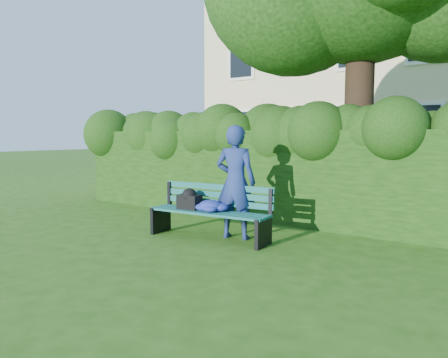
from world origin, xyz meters
The scene contains 5 objects.
ground centered at (0.00, 0.00, 0.00)m, with size 80.00×80.00×0.00m, color #285212.
apartment_building centered at (0.00, 13.99, 6.00)m, with size 16.00×8.08×12.00m.
hedge centered at (0.00, 2.20, 0.90)m, with size 10.00×1.00×1.80m.
park_bench centered at (0.03, 0.10, 0.50)m, with size 2.15×0.75×0.89m.
man_reading centered at (0.40, 0.38, 0.94)m, with size 0.69×0.45×1.88m, color navy.
Camera 1 is at (4.49, -5.50, 1.72)m, focal length 35.00 mm.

